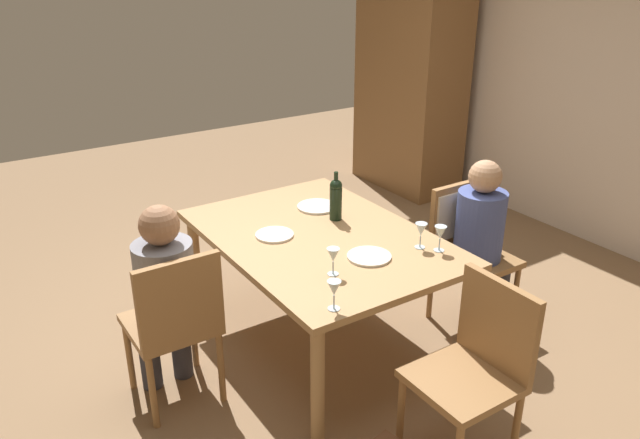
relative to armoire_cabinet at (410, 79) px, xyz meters
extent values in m
plane|color=#846647|center=(1.92, -2.32, -1.10)|extent=(10.00, 10.00, 0.00)
cube|color=beige|center=(1.92, 0.45, 0.25)|extent=(6.40, 0.12, 2.70)
cube|color=brown|center=(0.00, 0.00, -0.05)|extent=(1.10, 0.56, 2.10)
cube|color=#A87F51|center=(1.92, -2.32, -0.38)|extent=(1.63, 1.14, 0.04)
cylinder|color=#A87F51|center=(1.17, -2.82, -0.75)|extent=(0.07, 0.07, 0.70)
cylinder|color=#A87F51|center=(2.66, -2.82, -0.75)|extent=(0.07, 0.07, 0.70)
cylinder|color=#A87F51|center=(1.17, -1.82, -0.75)|extent=(0.07, 0.07, 0.70)
cylinder|color=#A87F51|center=(2.66, -1.82, -0.75)|extent=(0.07, 0.07, 0.70)
cylinder|color=olive|center=(1.73, -3.46, -0.88)|extent=(0.04, 0.04, 0.44)
cylinder|color=olive|center=(1.73, -3.08, -0.88)|extent=(0.04, 0.04, 0.44)
cylinder|color=olive|center=(2.11, -3.46, -0.88)|extent=(0.04, 0.04, 0.44)
cylinder|color=olive|center=(2.11, -3.08, -0.88)|extent=(0.04, 0.04, 0.44)
cube|color=olive|center=(1.92, -3.27, -0.64)|extent=(0.44, 0.44, 0.04)
cube|color=olive|center=(2.12, -3.27, -0.40)|extent=(0.04, 0.44, 0.44)
cylinder|color=olive|center=(2.47, -1.18, -0.88)|extent=(0.04, 0.04, 0.44)
cylinder|color=olive|center=(2.47, -1.56, -0.88)|extent=(0.04, 0.04, 0.44)
cylinder|color=olive|center=(2.09, -1.18, -0.88)|extent=(0.04, 0.04, 0.44)
cylinder|color=olive|center=(2.09, -1.56, -0.88)|extent=(0.04, 0.04, 0.44)
cube|color=olive|center=(2.28, -1.37, -0.64)|extent=(0.44, 0.44, 0.04)
cube|color=olive|center=(2.08, -1.37, -0.40)|extent=(0.04, 0.44, 0.44)
cube|color=beige|center=(2.08, -1.37, -0.38)|extent=(0.07, 0.40, 0.31)
cylinder|color=olive|center=(2.92, -2.51, -0.88)|extent=(0.04, 0.04, 0.44)
cylinder|color=olive|center=(3.30, -2.13, -0.88)|extent=(0.04, 0.04, 0.44)
cylinder|color=olive|center=(2.92, -2.13, -0.88)|extent=(0.04, 0.04, 0.44)
cube|color=olive|center=(3.11, -2.32, -0.64)|extent=(0.44, 0.44, 0.04)
cube|color=olive|center=(3.11, -2.12, -0.40)|extent=(0.44, 0.04, 0.44)
cylinder|color=#33333D|center=(1.77, -3.37, -0.87)|extent=(0.11, 0.11, 0.46)
cylinder|color=#33333D|center=(1.77, -3.18, -0.87)|extent=(0.11, 0.11, 0.46)
cylinder|color=gray|center=(1.92, -3.27, -0.40)|extent=(0.31, 0.31, 0.47)
sphere|color=#996B4C|center=(1.92, -3.27, -0.06)|extent=(0.21, 0.21, 0.21)
cylinder|color=#33333D|center=(2.43, -1.28, -0.87)|extent=(0.11, 0.11, 0.46)
cylinder|color=#33333D|center=(2.43, -1.46, -0.87)|extent=(0.11, 0.11, 0.46)
cylinder|color=#475699|center=(2.28, -1.37, -0.40)|extent=(0.30, 0.30, 0.47)
sphere|color=tan|center=(2.28, -1.37, -0.07)|extent=(0.20, 0.20, 0.20)
cylinder|color=black|center=(1.77, -2.11, -0.26)|extent=(0.08, 0.08, 0.21)
sphere|color=black|center=(1.77, -2.11, -0.14)|extent=(0.08, 0.08, 0.08)
cylinder|color=black|center=(1.77, -2.11, -0.09)|extent=(0.03, 0.03, 0.08)
cylinder|color=silver|center=(2.36, -1.94, -0.36)|extent=(0.06, 0.06, 0.00)
cylinder|color=silver|center=(2.36, -1.94, -0.32)|extent=(0.01, 0.01, 0.07)
cone|color=silver|center=(2.36, -1.94, -0.25)|extent=(0.07, 0.07, 0.07)
cylinder|color=silver|center=(2.36, -2.53, -0.36)|extent=(0.06, 0.06, 0.00)
cylinder|color=silver|center=(2.36, -2.53, -0.32)|extent=(0.01, 0.01, 0.07)
cone|color=silver|center=(2.36, -2.53, -0.25)|extent=(0.07, 0.07, 0.07)
cylinder|color=silver|center=(2.45, -1.88, -0.36)|extent=(0.06, 0.06, 0.00)
cylinder|color=silver|center=(2.45, -1.88, -0.32)|extent=(0.01, 0.01, 0.07)
cone|color=silver|center=(2.45, -1.88, -0.25)|extent=(0.07, 0.07, 0.07)
cylinder|color=silver|center=(2.64, -2.72, -0.36)|extent=(0.06, 0.06, 0.00)
cylinder|color=silver|center=(2.64, -2.72, -0.32)|extent=(0.01, 0.01, 0.07)
cone|color=silver|center=(2.64, -2.72, -0.25)|extent=(0.07, 0.07, 0.07)
cylinder|color=white|center=(1.78, -2.55, -0.35)|extent=(0.23, 0.23, 0.01)
cylinder|color=silver|center=(1.55, -2.11, -0.35)|extent=(0.26, 0.26, 0.01)
cylinder|color=silver|center=(2.31, -2.26, -0.35)|extent=(0.24, 0.24, 0.01)
camera|label=1|loc=(4.71, -4.15, 1.20)|focal=35.07mm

